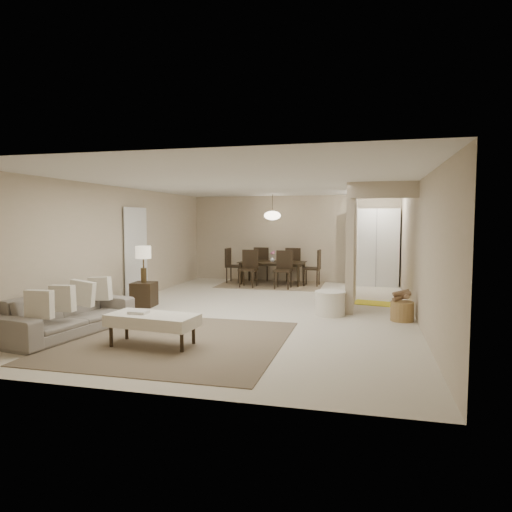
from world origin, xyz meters
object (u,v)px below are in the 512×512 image
(wicker_basket, at_px, (402,311))
(dining_table, at_px, (272,273))
(ottoman_bench, at_px, (153,321))
(pantry_cabinet, at_px, (376,247))
(side_table, at_px, (144,294))
(sofa, at_px, (68,314))
(round_pouf, at_px, (330,303))

(wicker_basket, xyz_separation_m, dining_table, (-3.20, 3.99, 0.14))
(ottoman_bench, bearing_deg, dining_table, 93.16)
(pantry_cabinet, relative_size, dining_table, 1.17)
(dining_table, bearing_deg, side_table, -114.40)
(side_table, relative_size, dining_table, 0.28)
(ottoman_bench, height_order, dining_table, dining_table)
(sofa, height_order, ottoman_bench, sofa)
(sofa, xyz_separation_m, wicker_basket, (5.19, 2.25, -0.15))
(round_pouf, relative_size, wicker_basket, 1.42)
(wicker_basket, height_order, dining_table, dining_table)
(side_table, relative_size, round_pouf, 0.86)
(wicker_basket, bearing_deg, pantry_cabinet, 95.08)
(ottoman_bench, relative_size, round_pouf, 2.32)
(wicker_basket, bearing_deg, round_pouf, 171.65)
(side_table, xyz_separation_m, dining_table, (1.94, 3.81, 0.06))
(side_table, height_order, dining_table, dining_table)
(side_table, height_order, wicker_basket, side_table)
(sofa, relative_size, ottoman_bench, 1.66)
(sofa, distance_m, round_pouf, 4.61)
(round_pouf, bearing_deg, sofa, -147.96)
(pantry_cabinet, distance_m, side_table, 6.43)
(sofa, bearing_deg, wicker_basket, -57.50)
(pantry_cabinet, relative_size, round_pouf, 3.62)
(pantry_cabinet, distance_m, dining_table, 2.94)
(dining_table, bearing_deg, pantry_cabinet, 11.71)
(ottoman_bench, bearing_deg, round_pouf, 56.61)
(side_table, height_order, round_pouf, side_table)
(round_pouf, bearing_deg, dining_table, 116.69)
(sofa, height_order, side_table, sofa)
(side_table, distance_m, dining_table, 4.28)
(side_table, xyz_separation_m, round_pouf, (3.85, 0.01, -0.03))
(sofa, xyz_separation_m, ottoman_bench, (1.61, -0.30, 0.04))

